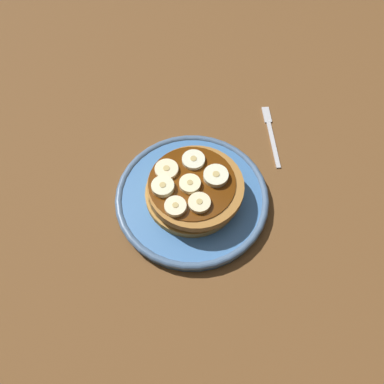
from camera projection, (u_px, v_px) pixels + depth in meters
The scene contains 11 objects.
ground_plane at pixel (192, 205), 59.53cm from camera, with size 140.00×140.00×3.00cm, color brown.
plate at pixel (192, 197), 57.34cm from camera, with size 22.97×22.97×1.92cm.
pancake_stack at pixel (194, 188), 55.29cm from camera, with size 14.26×13.79×3.80cm.
banana_slice_0 at pixel (191, 184), 53.05cm from camera, with size 3.01×3.01×0.94cm.
banana_slice_1 at pixel (163, 187), 52.79cm from camera, with size 3.18×3.18×1.07cm.
banana_slice_2 at pixel (216, 176), 53.68cm from camera, with size 3.53×3.53×1.07cm.
banana_slice_3 at pixel (199, 203), 51.57cm from camera, with size 3.07×3.07×0.91cm.
banana_slice_4 at pixel (193, 160), 55.24cm from camera, with size 3.34×3.34×0.81cm.
banana_slice_5 at pixel (175, 206), 51.29cm from camera, with size 3.00×3.00×0.96cm.
banana_slice_6 at pixel (168, 168), 54.58cm from camera, with size 3.38×3.38×0.77cm.
fork at pixel (271, 132), 64.76cm from camera, with size 7.81×11.49×0.50cm.
Camera 1 is at (-13.55, 25.00, 50.84)cm, focal length 35.76 mm.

